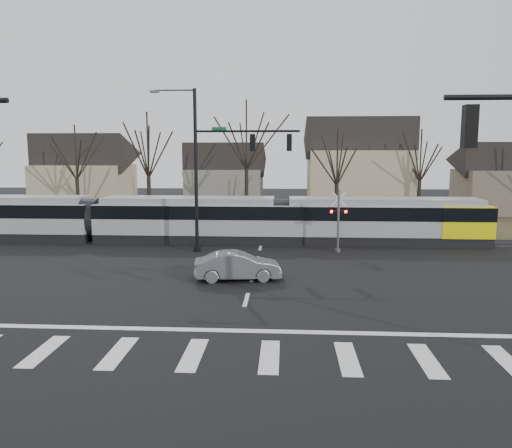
{
  "coord_description": "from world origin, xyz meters",
  "views": [
    {
      "loc": [
        1.66,
        -18.72,
        6.26
      ],
      "look_at": [
        0.0,
        9.0,
        2.3
      ],
      "focal_mm": 35.0,
      "sensor_mm": 36.0,
      "label": 1
    }
  ],
  "objects": [
    {
      "name": "tree_row",
      "position": [
        2.0,
        26.0,
        5.0
      ],
      "size": [
        59.2,
        7.2,
        10.0
      ],
      "color": "black",
      "rests_on": "ground"
    },
    {
      "name": "rail_pair",
      "position": [
        0.0,
        15.8,
        0.03
      ],
      "size": [
        90.0,
        1.52,
        0.06
      ],
      "color": "#59595E",
      "rests_on": "ground"
    },
    {
      "name": "stop_line",
      "position": [
        0.0,
        -1.8,
        0.01
      ],
      "size": [
        28.0,
        0.35,
        0.01
      ],
      "primitive_type": "cube",
      "color": "silver",
      "rests_on": "ground"
    },
    {
      "name": "crosswalk",
      "position": [
        0.0,
        -4.0,
        0.01
      ],
      "size": [
        27.0,
        2.6,
        0.01
      ],
      "color": "silver",
      "rests_on": "ground"
    },
    {
      "name": "ground",
      "position": [
        0.0,
        0.0,
        0.0
      ],
      "size": [
        140.0,
        140.0,
        0.0
      ],
      "primitive_type": "plane",
      "color": "black"
    },
    {
      "name": "signal_pole_far",
      "position": [
        -2.41,
        12.5,
        5.7
      ],
      "size": [
        9.28,
        0.44,
        10.2
      ],
      "color": "black",
      "rests_on": "ground"
    },
    {
      "name": "house_b",
      "position": [
        -5.0,
        36.0,
        3.97
      ],
      "size": [
        8.64,
        7.56,
        7.65
      ],
      "color": "slate",
      "rests_on": "ground"
    },
    {
      "name": "house_d",
      "position": [
        24.0,
        35.0,
        3.97
      ],
      "size": [
        8.64,
        7.56,
        7.65
      ],
      "color": "brown",
      "rests_on": "ground"
    },
    {
      "name": "house_a",
      "position": [
        -20.0,
        34.0,
        4.46
      ],
      "size": [
        9.72,
        8.64,
        8.6
      ],
      "color": "tan",
      "rests_on": "ground"
    },
    {
      "name": "rail_crossing_signal",
      "position": [
        5.0,
        12.79,
        1.89
      ],
      "size": [
        1.08,
        0.36,
        4.0
      ],
      "color": "#59595B",
      "rests_on": "ground"
    },
    {
      "name": "grass_verge",
      "position": [
        0.0,
        32.0,
        0.01
      ],
      "size": [
        140.0,
        28.0,
        0.01
      ],
      "primitive_type": "cube",
      "color": "#38331E",
      "rests_on": "ground"
    },
    {
      "name": "lane_dashes",
      "position": [
        0.0,
        16.0,
        0.01
      ],
      "size": [
        0.18,
        30.0,
        0.01
      ],
      "color": "silver",
      "rests_on": "ground"
    },
    {
      "name": "sedan",
      "position": [
        -0.7,
        5.4,
        0.7
      ],
      "size": [
        2.65,
        4.68,
        1.41
      ],
      "primitive_type": "imported",
      "rotation": [
        0.0,
        0.0,
        1.71
      ],
      "color": "slate",
      "rests_on": "ground"
    },
    {
      "name": "house_c",
      "position": [
        9.0,
        33.0,
        5.23
      ],
      "size": [
        10.8,
        8.64,
        10.1
      ],
      "color": "tan",
      "rests_on": "ground"
    },
    {
      "name": "tram",
      "position": [
        -5.36,
        16.0,
        1.73
      ],
      "size": [
        41.84,
        3.11,
        3.17
      ],
      "color": "gray",
      "rests_on": "ground"
    }
  ]
}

